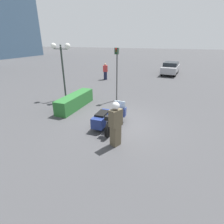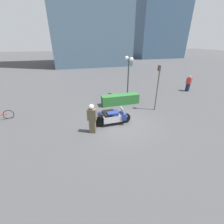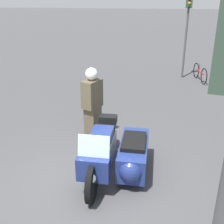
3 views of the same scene
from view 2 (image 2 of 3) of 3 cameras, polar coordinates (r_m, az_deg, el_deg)
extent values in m
plane|color=#424244|center=(10.21, 3.39, -4.56)|extent=(160.00, 160.00, 0.00)
cylinder|color=black|center=(10.21, 5.10, -2.35)|extent=(0.72, 0.11, 0.71)
cylinder|color=black|center=(9.74, -4.89, -3.80)|extent=(0.72, 0.11, 0.71)
cylinder|color=black|center=(10.48, -1.72, -1.94)|extent=(0.56, 0.11, 0.56)
cube|color=#B7B7BC|center=(9.88, 0.22, -2.47)|extent=(1.28, 0.45, 0.45)
cube|color=navy|center=(9.73, 0.23, -0.78)|extent=(0.70, 0.42, 0.24)
cube|color=black|center=(9.67, -1.42, -1.11)|extent=(0.52, 0.42, 0.12)
cube|color=navy|center=(10.05, 4.16, -1.45)|extent=(0.33, 0.59, 0.44)
cube|color=silver|center=(9.85, 3.98, 0.66)|extent=(0.12, 0.57, 0.40)
sphere|color=white|center=(10.16, 5.37, -1.62)|extent=(0.18, 0.18, 0.18)
cube|color=navy|center=(10.43, -1.42, -1.22)|extent=(1.45, 0.57, 0.50)
sphere|color=navy|center=(10.58, 1.77, -0.67)|extent=(0.47, 0.48, 0.47)
cube|color=black|center=(10.30, -1.44, 0.22)|extent=(0.80, 0.48, 0.09)
cube|color=black|center=(9.53, -4.32, -1.12)|extent=(0.24, 0.40, 0.18)
cube|color=brown|center=(9.20, -7.39, -5.29)|extent=(0.45, 0.42, 0.87)
cube|color=brown|center=(8.83, -7.67, -0.95)|extent=(0.59, 0.48, 0.69)
sphere|color=tan|center=(8.63, -7.85, 1.79)|extent=(0.24, 0.24, 0.24)
sphere|color=white|center=(8.62, -7.87, 2.04)|extent=(0.29, 0.29, 0.29)
cube|color=#28662D|center=(13.23, 3.16, 4.80)|extent=(3.29, 0.79, 0.85)
cylinder|color=#2D3833|center=(14.76, 6.15, 12.47)|extent=(0.12, 0.12, 3.58)
cylinder|color=#2D3833|center=(14.48, 6.47, 18.79)|extent=(0.05, 1.10, 0.05)
sphere|color=white|center=(14.96, 5.68, 19.76)|extent=(0.37, 0.37, 0.37)
sphere|color=white|center=(13.96, 7.40, 19.25)|extent=(0.37, 0.37, 0.37)
sphere|color=#2D3833|center=(14.45, 6.52, 19.70)|extent=(0.12, 0.12, 0.12)
cylinder|color=#4C4C4C|center=(12.17, 16.73, 7.53)|extent=(0.09, 0.09, 3.13)
cube|color=#334738|center=(11.75, 17.59, 15.71)|extent=(0.19, 0.28, 0.40)
sphere|color=red|center=(11.71, 17.34, 16.36)|extent=(0.11, 0.11, 0.11)
sphere|color=#462D06|center=(11.72, 17.25, 15.73)|extent=(0.11, 0.11, 0.11)
sphere|color=#07350F|center=(11.75, 17.17, 15.11)|extent=(0.11, 0.11, 0.11)
cube|color=#191E38|center=(18.76, 26.84, 8.39)|extent=(0.39, 0.42, 0.83)
cube|color=#B23333|center=(18.59, 27.30, 10.56)|extent=(0.45, 0.56, 0.66)
sphere|color=tan|center=(18.50, 27.58, 11.86)|extent=(0.22, 0.22, 0.22)
torus|color=black|center=(13.05, -34.72, -0.81)|extent=(0.68, 0.19, 0.68)
cylinder|color=#B21E1E|center=(13.11, -36.90, -1.00)|extent=(0.89, 0.24, 0.05)
cube|color=#3D5670|center=(55.29, 18.27, 35.07)|extent=(14.51, 10.41, 30.16)
camera|label=1|loc=(7.56, -55.13, 6.29)|focal=28.00mm
camera|label=3|loc=(12.05, 22.46, 15.72)|focal=45.00mm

